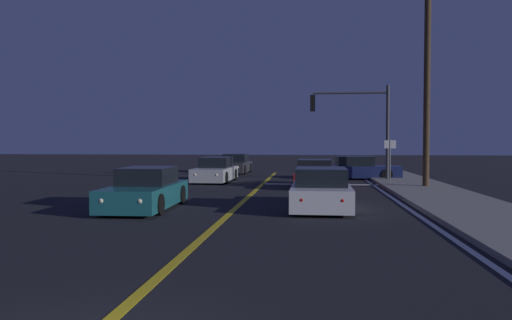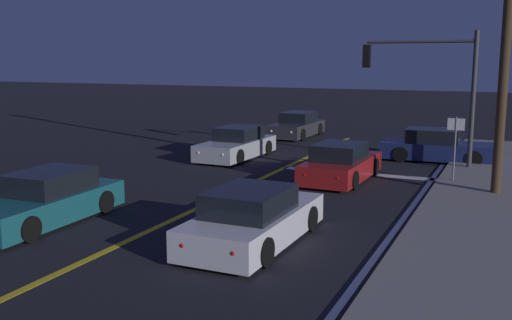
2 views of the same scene
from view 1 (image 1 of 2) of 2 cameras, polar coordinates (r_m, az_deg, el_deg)
The scene contains 13 objects.
sidewalk_right at distance 16.67m, azimuth 23.84°, elevation -5.33°, with size 3.20×40.65×0.15m, color gray.
lane_line_center at distance 16.08m, azimuth -2.50°, elevation -5.67°, with size 0.20×38.40×0.01m, color gold.
lane_line_edge_right at distance 16.22m, azimuth 17.57°, elevation -5.70°, with size 0.16×38.40×0.01m, color white.
stop_bar at distance 25.64m, azimuth 7.32°, elevation -2.79°, with size 5.85×0.50×0.01m, color white.
car_far_approaching_silver at distance 27.42m, azimuth -4.68°, elevation -1.26°, with size 1.94×4.63×1.34m.
car_lead_oncoming_white at distance 16.41m, azimuth 7.46°, elevation -3.50°, with size 2.00×4.61×1.34m.
car_mid_block_charcoal at distance 34.92m, azimuth -2.37°, elevation -0.54°, with size 1.96×4.44×1.34m.
car_side_waiting_navy at distance 29.80m, azimuth 11.64°, elevation -1.03°, with size 4.71×2.05×1.34m.
car_parked_curb_teal at distance 16.69m, azimuth -12.52°, elevation -3.44°, with size 1.99×4.69×1.34m.
car_distant_tail_red at distance 24.15m, azimuth 6.75°, elevation -1.72°, with size 2.00×4.41×1.34m.
traffic_signal_near_right at distance 28.00m, azimuth 11.58°, elevation 4.87°, with size 4.32×0.28×5.28m.
utility_pole_right at distance 24.49m, azimuth 19.05°, elevation 10.75°, with size 1.69×0.29×11.41m.
street_sign_corner at distance 25.36m, azimuth 15.12°, elevation 0.62°, with size 0.56×0.06×2.31m.
Camera 1 is at (2.40, -4.46, 2.17)m, focal length 34.88 mm.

